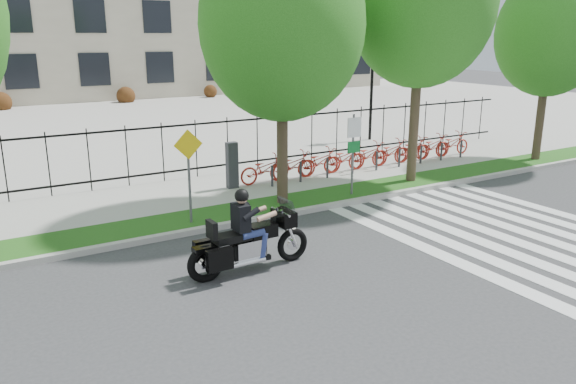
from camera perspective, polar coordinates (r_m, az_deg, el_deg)
ground at (r=12.38m, az=7.33°, el=-8.00°), size 120.00×120.00×0.00m
curb at (r=15.54m, az=-2.04°, el=-2.60°), size 60.00×0.20×0.15m
grass_verge at (r=16.26m, az=-3.50°, el=-1.79°), size 60.00×1.50×0.15m
sidewalk at (r=18.42m, az=-7.12°, el=0.21°), size 60.00×3.50×0.15m
plaza at (r=34.91m, az=-19.10°, el=6.73°), size 80.00×34.00×0.10m
crosswalk_stripes at (r=15.66m, az=21.38°, el=-3.83°), size 5.70×8.00×0.01m
iron_fence at (r=19.75m, az=-9.31°, el=4.38°), size 30.00×0.06×2.00m
lamp_post_right at (r=27.02m, az=8.55°, el=11.80°), size 1.06×0.70×4.25m
street_tree_1 at (r=15.98m, az=-0.62°, el=16.61°), size 4.60×4.60×7.71m
street_tree_2 at (r=19.11m, az=13.40°, el=18.27°), size 4.70×4.70×8.52m
street_tree_3 at (r=24.22m, az=25.09°, el=14.27°), size 4.08×4.08×7.16m
bike_share_station at (r=21.12m, az=7.99°, el=3.72°), size 11.08×0.86×1.50m
sign_pole_regulatory at (r=17.26m, az=6.67°, el=4.86°), size 0.50×0.09×2.50m
sign_pole_warning at (r=14.69m, az=-10.05°, el=2.84°), size 0.78×0.09×2.49m
motorcycle_rider at (r=12.07m, az=-3.94°, el=-4.69°), size 2.91×0.85×2.25m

